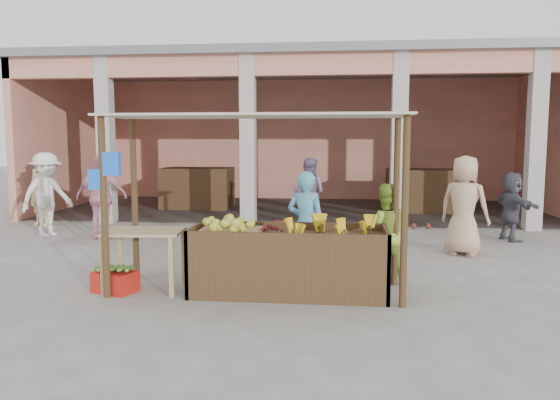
# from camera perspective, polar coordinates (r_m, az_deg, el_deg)

# --- Properties ---
(ground) EXTENTS (60.00, 60.00, 0.00)m
(ground) POSITION_cam_1_polar(r_m,az_deg,el_deg) (7.51, -2.92, -9.58)
(ground) COLOR slate
(ground) RESTS_ON ground
(market_building) EXTENTS (14.40, 6.40, 4.20)m
(market_building) POSITION_cam_1_polar(r_m,az_deg,el_deg) (16.09, 2.35, 8.73)
(market_building) COLOR #F0987E
(market_building) RESTS_ON ground
(fruit_stall) EXTENTS (2.60, 0.95, 0.80)m
(fruit_stall) POSITION_cam_1_polar(r_m,az_deg,el_deg) (7.34, 0.94, -6.71)
(fruit_stall) COLOR #523C20
(fruit_stall) RESTS_ON ground
(stall_awning) EXTENTS (4.09, 1.35, 2.39)m
(stall_awning) POSITION_cam_1_polar(r_m,az_deg,el_deg) (7.27, -3.05, 5.69)
(stall_awning) COLOR #523C20
(stall_awning) RESTS_ON ground
(banana_heap) EXTENTS (1.11, 0.60, 0.20)m
(banana_heap) POSITION_cam_1_polar(r_m,az_deg,el_deg) (7.18, 5.33, -2.96)
(banana_heap) COLOR yellow
(banana_heap) RESTS_ON fruit_stall
(melon_tray) EXTENTS (0.81, 0.70, 0.21)m
(melon_tray) POSITION_cam_1_polar(r_m,az_deg,el_deg) (7.34, -5.23, -2.78)
(melon_tray) COLOR #A78356
(melon_tray) RESTS_ON fruit_stall
(berry_heap) EXTENTS (0.43, 0.35, 0.14)m
(berry_heap) POSITION_cam_1_polar(r_m,az_deg,el_deg) (7.30, -1.13, -3.04)
(berry_heap) COLOR maroon
(berry_heap) RESTS_ON fruit_stall
(side_table) EXTENTS (1.09, 0.77, 0.83)m
(side_table) POSITION_cam_1_polar(r_m,az_deg,el_deg) (7.66, -13.99, -4.10)
(side_table) COLOR tan
(side_table) RESTS_ON ground
(papaya_pile) EXTENTS (0.73, 0.42, 0.21)m
(papaya_pile) POSITION_cam_1_polar(r_m,az_deg,el_deg) (7.62, -14.04, -2.29)
(papaya_pile) COLOR #4B9430
(papaya_pile) RESTS_ON side_table
(red_crate) EXTENTS (0.64, 0.56, 0.28)m
(red_crate) POSITION_cam_1_polar(r_m,az_deg,el_deg) (7.80, -16.84, -8.17)
(red_crate) COLOR red
(red_crate) RESTS_ON ground
(plantain_bundle) EXTENTS (0.40, 0.28, 0.08)m
(plantain_bundle) POSITION_cam_1_polar(r_m,az_deg,el_deg) (7.76, -16.88, -6.88)
(plantain_bundle) COLOR #558B32
(plantain_bundle) RESTS_ON red_crate
(produce_sacks) EXTENTS (0.74, 0.46, 0.56)m
(produce_sacks) POSITION_cam_1_polar(r_m,az_deg,el_deg) (12.83, 14.55, -1.74)
(produce_sacks) COLOR maroon
(produce_sacks) RESTS_ON ground
(vendor_blue) EXTENTS (0.76, 0.65, 1.71)m
(vendor_blue) POSITION_cam_1_polar(r_m,az_deg,el_deg) (8.04, 2.74, -2.26)
(vendor_blue) COLOR #57ABD0
(vendor_blue) RESTS_ON ground
(vendor_green) EXTENTS (0.74, 0.45, 1.51)m
(vendor_green) POSITION_cam_1_polar(r_m,az_deg,el_deg) (8.00, 10.91, -3.14)
(vendor_green) COLOR #93B638
(vendor_green) RESTS_ON ground
(motorcycle) EXTENTS (0.95, 1.82, 0.90)m
(motorcycle) POSITION_cam_1_polar(r_m,az_deg,el_deg) (9.68, 1.34, -3.16)
(motorcycle) COLOR maroon
(motorcycle) RESTS_ON ground
(shopper_a) EXTENTS (1.13, 1.37, 1.92)m
(shopper_a) POSITION_cam_1_polar(r_m,az_deg,el_deg) (12.54, -23.20, 0.86)
(shopper_a) COLOR white
(shopper_a) RESTS_ON ground
(shopper_b) EXTENTS (1.17, 0.73, 1.87)m
(shopper_b) POSITION_cam_1_polar(r_m,az_deg,el_deg) (11.78, -18.14, 0.63)
(shopper_b) COLOR pink
(shopper_b) RESTS_ON ground
(shopper_c) EXTENTS (1.13, 1.01, 1.96)m
(shopper_c) POSITION_cam_1_polar(r_m,az_deg,el_deg) (10.19, 18.72, -0.02)
(shopper_c) COLOR tan
(shopper_c) RESTS_ON ground
(shopper_d) EXTENTS (0.91, 1.47, 1.48)m
(shopper_d) POSITION_cam_1_polar(r_m,az_deg,el_deg) (11.96, 23.05, -0.44)
(shopper_d) COLOR #484954
(shopper_d) RESTS_ON ground
(shopper_e) EXTENTS (0.77, 0.67, 1.76)m
(shopper_e) POSITION_cam_1_polar(r_m,az_deg,el_deg) (14.01, -23.81, 1.06)
(shopper_e) COLOR #E8C283
(shopper_e) RESTS_ON ground
(shopper_f) EXTENTS (0.96, 0.69, 1.77)m
(shopper_f) POSITION_cam_1_polar(r_m,az_deg,el_deg) (12.61, 3.02, 1.09)
(shopper_f) COLOR slate
(shopper_f) RESTS_ON ground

